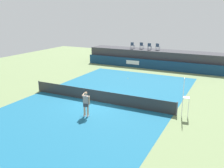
{
  "coord_description": "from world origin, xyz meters",
  "views": [
    {
      "loc": [
        9.26,
        -16.23,
        6.87
      ],
      "look_at": [
        0.19,
        2.0,
        1.0
      ],
      "focal_mm": 39.56,
      "sensor_mm": 36.0,
      "label": 1
    }
  ],
  "objects_px": {
    "tennis_ball": "(128,78)",
    "net_post_far": "(177,109)",
    "spectator_chair_far_left": "(132,45)",
    "spectator_chair_center": "(150,46)",
    "net_post_near": "(39,86)",
    "umpire_chair": "(185,95)",
    "tennis_player": "(86,103)",
    "spectator_chair_left": "(142,45)",
    "spectator_chair_right": "(158,46)"
  },
  "relations": [
    {
      "from": "umpire_chair",
      "to": "tennis_player",
      "type": "height_order",
      "value": "umpire_chair"
    },
    {
      "from": "spectator_chair_center",
      "to": "spectator_chair_right",
      "type": "xyz_separation_m",
      "value": [
        1.07,
        0.12,
        0.0
      ]
    },
    {
      "from": "spectator_chair_far_left",
      "to": "net_post_far",
      "type": "distance_m",
      "value": 17.78
    },
    {
      "from": "net_post_near",
      "to": "tennis_player",
      "type": "bearing_deg",
      "value": -22.73
    },
    {
      "from": "tennis_player",
      "to": "spectator_chair_right",
      "type": "bearing_deg",
      "value": 91.15
    },
    {
      "from": "spectator_chair_far_left",
      "to": "tennis_player",
      "type": "distance_m",
      "value": 18.3
    },
    {
      "from": "net_post_near",
      "to": "tennis_ball",
      "type": "bearing_deg",
      "value": 54.83
    },
    {
      "from": "spectator_chair_left",
      "to": "tennis_player",
      "type": "xyz_separation_m",
      "value": [
        2.63,
        -18.25,
        -1.73
      ]
    },
    {
      "from": "net_post_far",
      "to": "tennis_ball",
      "type": "bearing_deg",
      "value": 131.82
    },
    {
      "from": "net_post_far",
      "to": "net_post_near",
      "type": "bearing_deg",
      "value": 180.0
    },
    {
      "from": "spectator_chair_far_left",
      "to": "umpire_chair",
      "type": "height_order",
      "value": "spectator_chair_far_left"
    },
    {
      "from": "spectator_chair_left",
      "to": "net_post_near",
      "type": "distance_m",
      "value": 16.1
    },
    {
      "from": "spectator_chair_center",
      "to": "net_post_far",
      "type": "relative_size",
      "value": 0.89
    },
    {
      "from": "tennis_ball",
      "to": "spectator_chair_left",
      "type": "bearing_deg",
      "value": 99.4
    },
    {
      "from": "net_post_far",
      "to": "spectator_chair_far_left",
      "type": "bearing_deg",
      "value": 122.03
    },
    {
      "from": "net_post_far",
      "to": "tennis_player",
      "type": "relative_size",
      "value": 0.56
    },
    {
      "from": "net_post_near",
      "to": "tennis_player",
      "type": "xyz_separation_m",
      "value": [
        6.83,
        -2.86,
        0.46
      ]
    },
    {
      "from": "spectator_chair_center",
      "to": "spectator_chair_right",
      "type": "distance_m",
      "value": 1.08
    },
    {
      "from": "spectator_chair_center",
      "to": "net_post_near",
      "type": "bearing_deg",
      "value": -109.7
    },
    {
      "from": "spectator_chair_far_left",
      "to": "spectator_chair_center",
      "type": "xyz_separation_m",
      "value": [
        2.36,
        0.12,
        0.0
      ]
    },
    {
      "from": "spectator_chair_far_left",
      "to": "spectator_chair_right",
      "type": "xyz_separation_m",
      "value": [
        3.43,
        0.25,
        0.0
      ]
    },
    {
      "from": "spectator_chair_far_left",
      "to": "tennis_ball",
      "type": "bearing_deg",
      "value": -71.43
    },
    {
      "from": "spectator_chair_right",
      "to": "umpire_chair",
      "type": "distance_m",
      "value": 16.54
    },
    {
      "from": "net_post_near",
      "to": "tennis_ball",
      "type": "xyz_separation_m",
      "value": [
        5.46,
        7.75,
        -0.46
      ]
    },
    {
      "from": "spectator_chair_right",
      "to": "spectator_chair_left",
      "type": "bearing_deg",
      "value": 175.24
    },
    {
      "from": "spectator_chair_right",
      "to": "net_post_near",
      "type": "bearing_deg",
      "value": -113.05
    },
    {
      "from": "umpire_chair",
      "to": "net_post_far",
      "type": "height_order",
      "value": "umpire_chair"
    },
    {
      "from": "spectator_chair_center",
      "to": "net_post_near",
      "type": "height_order",
      "value": "spectator_chair_center"
    },
    {
      "from": "spectator_chair_far_left",
      "to": "spectator_chair_center",
      "type": "relative_size",
      "value": 1.0
    },
    {
      "from": "umpire_chair",
      "to": "spectator_chair_center",
      "type": "bearing_deg",
      "value": 116.26
    },
    {
      "from": "spectator_chair_center",
      "to": "tennis_ball",
      "type": "distance_m",
      "value": 7.79
    },
    {
      "from": "spectator_chair_left",
      "to": "tennis_ball",
      "type": "bearing_deg",
      "value": -80.6
    },
    {
      "from": "spectator_chair_left",
      "to": "net_post_near",
      "type": "xyz_separation_m",
      "value": [
        -4.2,
        -15.39,
        -2.19
      ]
    },
    {
      "from": "spectator_chair_left",
      "to": "net_post_far",
      "type": "bearing_deg",
      "value": -61.95
    },
    {
      "from": "net_post_near",
      "to": "tennis_ball",
      "type": "height_order",
      "value": "net_post_near"
    },
    {
      "from": "net_post_far",
      "to": "tennis_player",
      "type": "height_order",
      "value": "tennis_player"
    },
    {
      "from": "spectator_chair_far_left",
      "to": "umpire_chair",
      "type": "relative_size",
      "value": 0.32
    },
    {
      "from": "net_post_far",
      "to": "tennis_ball",
      "type": "distance_m",
      "value": 10.41
    },
    {
      "from": "net_post_near",
      "to": "spectator_chair_far_left",
      "type": "bearing_deg",
      "value": 78.5
    },
    {
      "from": "net_post_near",
      "to": "tennis_ball",
      "type": "distance_m",
      "value": 9.5
    },
    {
      "from": "spectator_chair_center",
      "to": "tennis_player",
      "type": "height_order",
      "value": "spectator_chair_center"
    },
    {
      "from": "spectator_chair_right",
      "to": "tennis_ball",
      "type": "bearing_deg",
      "value": -97.69
    },
    {
      "from": "spectator_chair_far_left",
      "to": "net_post_near",
      "type": "relative_size",
      "value": 0.89
    },
    {
      "from": "spectator_chair_center",
      "to": "spectator_chair_far_left",
      "type": "bearing_deg",
      "value": -177.03
    },
    {
      "from": "spectator_chair_center",
      "to": "net_post_near",
      "type": "xyz_separation_m",
      "value": [
        -5.4,
        -15.08,
        -2.19
      ]
    },
    {
      "from": "spectator_chair_far_left",
      "to": "net_post_far",
      "type": "xyz_separation_m",
      "value": [
        9.36,
        -14.96,
        -2.19
      ]
    },
    {
      "from": "spectator_chair_left",
      "to": "tennis_player",
      "type": "relative_size",
      "value": 0.5
    },
    {
      "from": "spectator_chair_far_left",
      "to": "tennis_ball",
      "type": "xyz_separation_m",
      "value": [
        2.42,
        -7.2,
        -2.66
      ]
    },
    {
      "from": "tennis_ball",
      "to": "net_post_far",
      "type": "bearing_deg",
      "value": -48.18
    },
    {
      "from": "spectator_chair_left",
      "to": "tennis_player",
      "type": "height_order",
      "value": "spectator_chair_left"
    }
  ]
}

